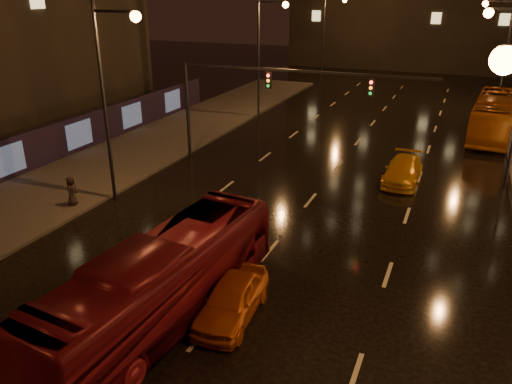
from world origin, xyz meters
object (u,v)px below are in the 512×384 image
at_px(bus_curb, 493,116).
at_px(taxi_near, 232,299).
at_px(pedestrian_c, 71,191).
at_px(taxi_far, 403,170).
at_px(bus_red, 162,283).

xyz_separation_m(bus_curb, taxi_near, (-8.50, -28.30, -0.85)).
bearing_deg(taxi_near, pedestrian_c, 151.66).
bearing_deg(taxi_far, bus_red, -107.83).
height_order(bus_red, taxi_near, bus_red).
distance_m(bus_curb, taxi_near, 29.56).
xyz_separation_m(taxi_far, pedestrian_c, (-15.11, -10.37, 0.23)).
bearing_deg(pedestrian_c, bus_red, -144.48).
bearing_deg(taxi_far, taxi_near, -102.32).
relative_size(bus_red, bus_curb, 0.97).
height_order(bus_red, bus_curb, bus_curb).
bearing_deg(bus_curb, taxi_near, -102.33).
distance_m(taxi_far, pedestrian_c, 18.33).
bearing_deg(bus_red, taxi_far, 76.92).
relative_size(taxi_near, taxi_far, 0.87).
distance_m(bus_red, pedestrian_c, 11.44).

